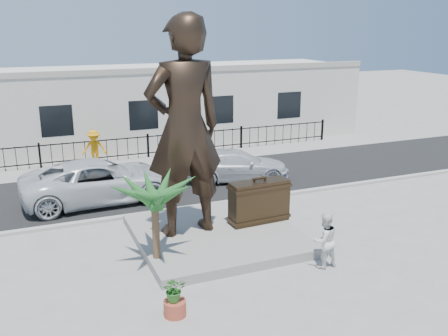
% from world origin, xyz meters
% --- Properties ---
extents(ground, '(100.00, 100.00, 0.00)m').
position_xyz_m(ground, '(0.00, 0.00, 0.00)').
color(ground, '#9E9991').
rests_on(ground, ground).
extents(street, '(40.00, 7.00, 0.01)m').
position_xyz_m(street, '(0.00, 8.00, 0.01)').
color(street, black).
rests_on(street, ground).
extents(curb, '(40.00, 0.25, 0.12)m').
position_xyz_m(curb, '(0.00, 4.50, 0.06)').
color(curb, '#A5A399').
rests_on(curb, ground).
extents(far_sidewalk, '(40.00, 2.50, 0.02)m').
position_xyz_m(far_sidewalk, '(0.00, 12.00, 0.01)').
color(far_sidewalk, '#9E9991').
rests_on(far_sidewalk, ground).
extents(plinth, '(5.20, 5.20, 0.30)m').
position_xyz_m(plinth, '(-0.50, 1.50, 0.15)').
color(plinth, gray).
rests_on(plinth, ground).
extents(fence, '(22.00, 0.10, 1.20)m').
position_xyz_m(fence, '(0.00, 12.80, 0.60)').
color(fence, black).
rests_on(fence, ground).
extents(building, '(28.00, 7.00, 4.40)m').
position_xyz_m(building, '(0.00, 17.00, 2.20)').
color(building, silver).
rests_on(building, ground).
extents(statue, '(2.69, 1.88, 7.02)m').
position_xyz_m(statue, '(-1.41, 1.86, 3.81)').
color(statue, black).
rests_on(statue, plinth).
extents(suitcase, '(2.13, 0.78, 1.48)m').
position_xyz_m(suitcase, '(1.19, 1.69, 1.04)').
color(suitcase, '#302314').
rests_on(suitcase, plinth).
extents(tourist, '(0.85, 0.67, 1.70)m').
position_xyz_m(tourist, '(1.73, -1.55, 0.85)').
color(tourist, white).
rests_on(tourist, ground).
extents(car_white, '(6.26, 3.07, 1.71)m').
position_xyz_m(car_white, '(-3.47, 6.74, 0.87)').
color(car_white, silver).
rests_on(car_white, street).
extents(car_silver, '(5.16, 3.12, 1.40)m').
position_xyz_m(car_silver, '(2.79, 7.29, 0.71)').
color(car_silver, silver).
rests_on(car_silver, street).
extents(worker, '(1.34, 0.97, 1.86)m').
position_xyz_m(worker, '(-2.91, 12.08, 0.95)').
color(worker, orange).
rests_on(worker, far_sidewalk).
extents(palm_tree, '(1.80, 1.80, 3.20)m').
position_xyz_m(palm_tree, '(-2.84, 0.32, 0.00)').
color(palm_tree, '#1D501E').
rests_on(palm_tree, ground).
extents(planter, '(0.56, 0.56, 0.40)m').
position_xyz_m(planter, '(-3.11, -2.37, 0.20)').
color(planter, '#AC432D').
rests_on(planter, ground).
extents(shrub, '(0.65, 0.59, 0.64)m').
position_xyz_m(shrub, '(-3.11, -2.37, 0.72)').
color(shrub, '#2D6B22').
rests_on(shrub, planter).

